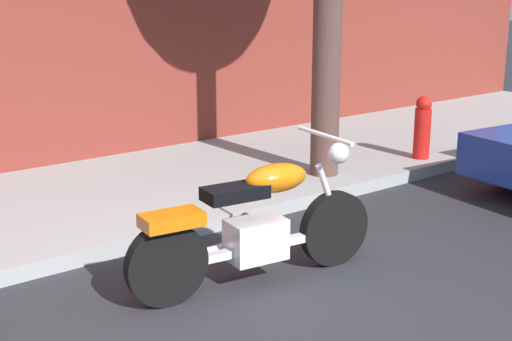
% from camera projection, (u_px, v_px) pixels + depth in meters
% --- Properties ---
extents(ground_plane, '(60.00, 60.00, 0.00)m').
position_uv_depth(ground_plane, '(269.00, 322.00, 4.98)').
color(ground_plane, '#28282D').
extents(sidewalk, '(18.67, 2.76, 0.14)m').
position_uv_depth(sidewalk, '(79.00, 204.00, 7.30)').
color(sidewalk, '#9A9A9A').
rests_on(sidewalk, ground).
extents(motorcycle, '(2.11, 0.71, 1.12)m').
position_uv_depth(motorcycle, '(255.00, 226.00, 5.49)').
color(motorcycle, black).
rests_on(motorcycle, ground).
extents(fire_hydrant, '(0.20, 0.20, 0.91)m').
position_uv_depth(fire_hydrant, '(422.00, 133.00, 8.74)').
color(fire_hydrant, red).
rests_on(fire_hydrant, ground).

